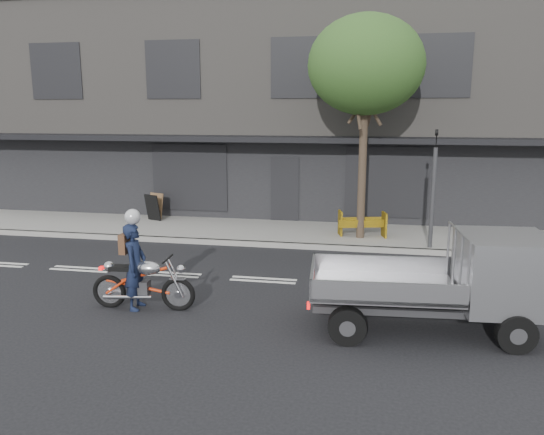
{
  "coord_description": "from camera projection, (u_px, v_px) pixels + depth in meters",
  "views": [
    {
      "loc": [
        2.44,
        -11.97,
        4.06
      ],
      "look_at": [
        0.12,
        0.5,
        1.45
      ],
      "focal_mm": 35.0,
      "sensor_mm": 36.0,
      "label": 1
    }
  ],
  "objects": [
    {
      "name": "motorcycle",
      "position": [
        143.0,
        282.0,
        10.85
      ],
      "size": [
        2.18,
        0.63,
        1.12
      ],
      "rotation": [
        0.0,
        0.0,
        0.07
      ],
      "color": "black",
      "rests_on": "ground"
    },
    {
      "name": "building_main",
      "position": [
        315.0,
        110.0,
        22.85
      ],
      "size": [
        26.0,
        10.0,
        8.0
      ],
      "primitive_type": "cube",
      "color": "slate",
      "rests_on": "ground"
    },
    {
      "name": "sidewalk",
      "position": [
        292.0,
        233.0,
        17.29
      ],
      "size": [
        32.0,
        3.2,
        0.15
      ],
      "primitive_type": "cube",
      "color": "gray",
      "rests_on": "ground"
    },
    {
      "name": "flatbed_ute",
      "position": [
        481.0,
        275.0,
        9.55
      ],
      "size": [
        4.3,
        2.0,
        1.94
      ],
      "rotation": [
        0.0,
        0.0,
        0.07
      ],
      "color": "black",
      "rests_on": "ground"
    },
    {
      "name": "street_tree",
      "position": [
        366.0,
        66.0,
        15.36
      ],
      "size": [
        3.4,
        3.4,
        6.74
      ],
      "color": "#382B21",
      "rests_on": "ground"
    },
    {
      "name": "kerb",
      "position": [
        284.0,
        245.0,
        15.75
      ],
      "size": [
        32.0,
        0.2,
        0.15
      ],
      "primitive_type": "cube",
      "color": "gray",
      "rests_on": "ground"
    },
    {
      "name": "traffic_light_pole",
      "position": [
        433.0,
        196.0,
        14.92
      ],
      "size": [
        0.12,
        0.12,
        3.5
      ],
      "color": "#2D2D30",
      "rests_on": "ground"
    },
    {
      "name": "sandwich_board",
      "position": [
        153.0,
        208.0,
        18.74
      ],
      "size": [
        0.7,
        0.58,
        0.94
      ],
      "primitive_type": null,
      "rotation": [
        0.0,
        0.0,
        -0.36
      ],
      "color": "black",
      "rests_on": "sidewalk"
    },
    {
      "name": "rider",
      "position": [
        135.0,
        267.0,
        10.81
      ],
      "size": [
        0.47,
        0.68,
        1.79
      ],
      "primitive_type": "imported",
      "rotation": [
        0.0,
        0.0,
        1.64
      ],
      "color": "#131B35",
      "rests_on": "ground"
    },
    {
      "name": "ground",
      "position": [
        263.0,
        280.0,
        12.78
      ],
      "size": [
        80.0,
        80.0,
        0.0
      ],
      "primitive_type": "plane",
      "color": "black",
      "rests_on": "ground"
    },
    {
      "name": "construction_barrier",
      "position": [
        362.0,
        225.0,
        16.29
      ],
      "size": [
        1.55,
        0.92,
        0.81
      ],
      "primitive_type": null,
      "rotation": [
        0.0,
        0.0,
        0.25
      ],
      "color": "#F0B40C",
      "rests_on": "sidewalk"
    }
  ]
}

